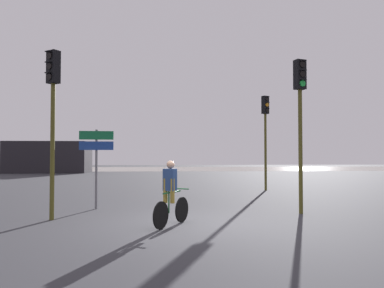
{
  "coord_description": "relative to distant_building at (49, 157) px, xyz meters",
  "views": [
    {
      "loc": [
        -0.5,
        -9.6,
        1.75
      ],
      "look_at": [
        0.5,
        5.0,
        2.2
      ],
      "focal_mm": 35.0,
      "sensor_mm": 36.0,
      "label": 1
    }
  ],
  "objects": [
    {
      "name": "water_strip",
      "position": [
        12.57,
        10.0,
        -1.59
      ],
      "size": [
        80.0,
        16.0,
        0.01
      ],
      "primitive_type": "cube",
      "color": "#9E937F",
      "rests_on": "ground"
    },
    {
      "name": "cyclist",
      "position": [
        12.18,
        -30.01,
        -0.77
      ],
      "size": [
        0.91,
        1.49,
        1.62
      ],
      "rotation": [
        0.0,
        0.0,
        -0.54
      ],
      "color": "black",
      "rests_on": "ground"
    },
    {
      "name": "traffic_light_near_left",
      "position": [
        8.96,
        -28.91,
        1.62
      ],
      "size": [
        0.4,
        0.42,
        4.63
      ],
      "rotation": [
        0.0,
        0.0,
        2.52
      ],
      "color": "#4C4719",
      "rests_on": "ground"
    },
    {
      "name": "distant_building",
      "position": [
        0.0,
        0.0,
        0.0
      ],
      "size": [
        8.04,
        4.0,
        3.18
      ],
      "primitive_type": "cube",
      "color": "black",
      "rests_on": "ground"
    },
    {
      "name": "traffic_light_far_right",
      "position": [
        17.05,
        -20.82,
        1.7
      ],
      "size": [
        0.4,
        0.42,
        4.76
      ],
      "rotation": [
        0.0,
        0.0,
        3.67
      ],
      "color": "#4C4719",
      "rests_on": "ground"
    },
    {
      "name": "traffic_light_near_right",
      "position": [
        16.13,
        -28.28,
        1.64
      ],
      "size": [
        0.38,
        0.39,
        4.66
      ],
      "rotation": [
        0.0,
        0.0,
        3.43
      ],
      "color": "#4C4719",
      "rests_on": "ground"
    },
    {
      "name": "direction_sign_post",
      "position": [
        9.78,
        -26.91,
        0.2
      ],
      "size": [
        1.1,
        0.15,
        2.6
      ],
      "rotation": [
        0.0,
        0.0,
        3.22
      ],
      "color": "slate",
      "rests_on": "ground"
    },
    {
      "name": "ground_plane",
      "position": [
        12.57,
        -29.74,
        -1.59
      ],
      "size": [
        120.0,
        120.0,
        0.0
      ],
      "primitive_type": "plane",
      "color": "#333338"
    }
  ]
}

